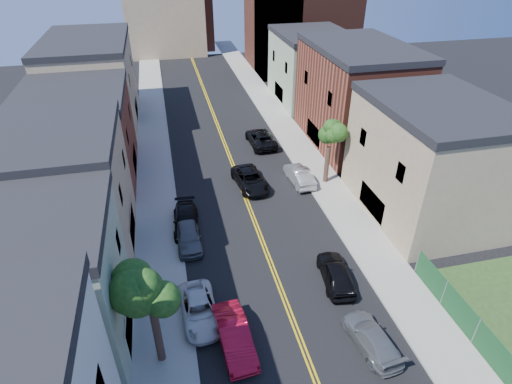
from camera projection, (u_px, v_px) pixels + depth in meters
sidewalk_left at (153, 152)px, 44.37m from camera, size 3.20×100.00×0.15m
sidewalk_right at (293, 138)px, 47.38m from camera, size 3.20×100.00×0.15m
curb_left at (169, 150)px, 44.70m from camera, size 0.30×100.00×0.15m
curb_right at (279, 139)px, 47.05m from camera, size 0.30×100.00×0.15m
bldg_left_palegrn at (30, 298)px, 21.23m from camera, size 9.00×8.00×8.50m
bldg_left_tan_near at (58, 200)px, 28.49m from camera, size 9.00×10.00×9.00m
bldg_left_brick at (80, 140)px, 37.81m from camera, size 9.00×12.00×8.00m
bldg_left_tan_far at (93, 85)px, 48.92m from camera, size 9.00×16.00×9.50m
bldg_right_tan at (429, 163)px, 33.02m from camera, size 9.00×12.00×9.00m
bldg_right_brick at (356, 98)px, 44.26m from camera, size 9.00×14.00×10.00m
bldg_right_palegrn at (311, 69)px, 56.18m from camera, size 9.00×12.00×8.50m
church at (295, 24)px, 67.41m from camera, size 16.20×14.20×22.60m
backdrop_left at (165, 21)px, 76.47m from camera, size 14.00×8.00×12.00m
backdrop_center at (186, 22)px, 81.06m from camera, size 10.00×8.00×10.00m
fence_right at (494, 354)px, 22.06m from camera, size 0.04×15.00×1.90m
tree_left_mid at (146, 272)px, 19.51m from camera, size 5.20×5.20×9.29m
tree_right_far at (331, 126)px, 36.12m from camera, size 4.40×4.40×8.03m
red_sedan at (234, 336)px, 23.43m from camera, size 2.04×4.92×1.58m
white_pickup at (199, 310)px, 25.19m from camera, size 2.52×4.91×1.33m
grey_car_left at (188, 235)px, 31.13m from camera, size 1.87×4.58×1.56m
black_car_left at (186, 220)px, 32.90m from camera, size 2.27×4.97×1.41m
grey_car_right at (371, 338)px, 23.47m from camera, size 2.30×4.67×1.31m
black_car_right at (336, 273)px, 27.72m from camera, size 2.41×4.77×1.56m
silver_car_right at (299, 175)px, 38.80m from camera, size 1.89×4.73×1.53m
dark_car_right_far at (261, 138)px, 45.67m from camera, size 2.83×5.71×1.56m
black_suv_lane at (250, 180)px, 38.17m from camera, size 3.06×5.58×1.48m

